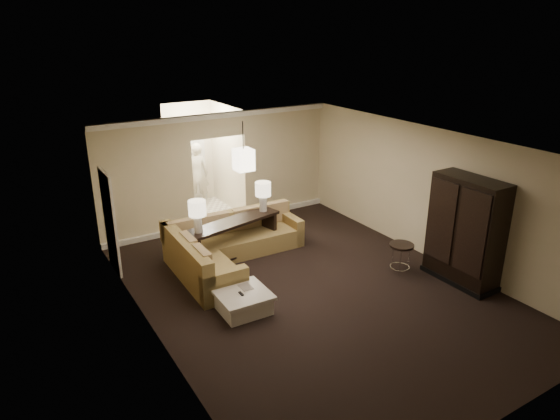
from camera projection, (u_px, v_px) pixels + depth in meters
ground at (312, 290)px, 9.51m from camera, size 8.00×8.00×0.00m
wall_back at (220, 170)px, 12.21m from camera, size 6.00×0.04×2.80m
wall_front at (510, 330)px, 5.82m from camera, size 6.00×0.04×2.80m
wall_left at (151, 260)px, 7.55m from camera, size 0.04×8.00×2.80m
wall_right at (430, 194)px, 10.49m from camera, size 0.04×8.00×2.80m
ceiling at (315, 146)px, 8.53m from camera, size 6.00×8.00×0.02m
crown_molding at (218, 116)px, 11.71m from camera, size 6.00×0.10×0.12m
baseboard at (223, 221)px, 12.64m from camera, size 6.00×0.10×0.12m
side_door at (110, 222)px, 9.93m from camera, size 0.05×0.90×2.10m
foyer at (198, 162)px, 13.32m from camera, size 1.44×2.02×2.80m
sectional_sofa at (227, 247)px, 10.46m from camera, size 3.06×2.43×0.90m
coffee_table at (243, 301)px, 8.76m from camera, size 0.92×0.92×0.38m
console_table at (233, 236)px, 10.61m from camera, size 2.30×0.98×0.87m
armoire at (465, 233)px, 9.51m from camera, size 0.63×1.47×2.11m
drink_table at (401, 252)px, 10.05m from camera, size 0.49×0.49×0.62m
table_lamp_left at (197, 211)px, 9.76m from camera, size 0.35×0.35×0.66m
table_lamp_right at (263, 192)px, 10.89m from camera, size 0.35×0.35×0.66m
pendant_light at (244, 159)px, 10.98m from camera, size 0.38×0.38×1.09m
person at (197, 171)px, 13.66m from camera, size 0.82×0.67×1.95m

